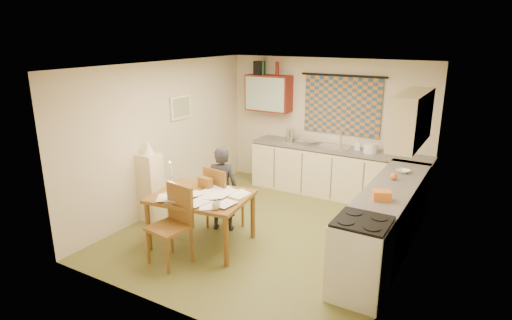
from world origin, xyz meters
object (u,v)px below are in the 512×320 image
Objects in this scene: counter_right at (388,220)px; shelf_stand at (151,187)px; counter_back at (337,173)px; chair_far at (224,209)px; person at (222,189)px; stove at (360,259)px; dining_table at (202,219)px.

shelf_stand reaches higher than counter_right.
counter_back is 2.43m from chair_far.
chair_far is 0.35m from person.
stove is at bearing 173.34° from chair_far.
dining_table is (-1.01, -2.78, -0.07)m from counter_back.
shelf_stand is at bearing 160.64° from dining_table.
counter_back is 2.10m from counter_right.
counter_back and counter_right have the same top height.
dining_table is (-2.34, -1.15, -0.07)m from counter_right.
person is at bearing 14.03° from shelf_stand.
person reaches higher than shelf_stand.
stove is 2.34m from dining_table.
shelf_stand is at bearing -6.69° from person.
person is at bearing 163.87° from stove.
dining_table is 0.59m from chair_far.
stove is at bearing -90.00° from counter_right.
chair_far is at bearing 84.14° from dining_table.
chair_far is 0.91× the size of shelf_stand.
dining_table is at bearing 71.14° from person.
counter_right is 3.08× the size of stove.
shelf_stand reaches higher than chair_far.
counter_back is at bearing -135.45° from person.
person reaches higher than chair_far.
stove reaches higher than counter_back.
dining_table is 1.24m from shelf_stand.
counter_right is 2.65× the size of shelf_stand.
shelf_stand is (-1.18, -0.30, -0.10)m from person.
person is (-2.36, 0.68, 0.18)m from stove.
person reaches higher than dining_table.
person is at bearing 102.84° from chair_far.
dining_table is at bearing 102.28° from chair_far.
stove is (0.00, -1.29, 0.03)m from counter_right.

